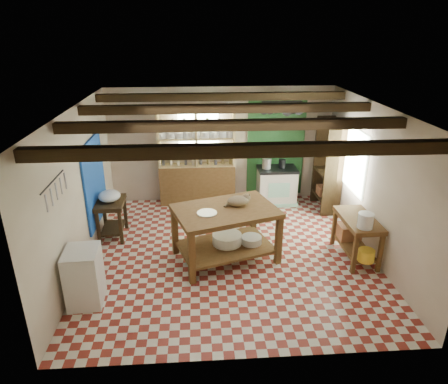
{
  "coord_description": "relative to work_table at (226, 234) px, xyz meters",
  "views": [
    {
      "loc": [
        -0.53,
        -6.22,
        3.76
      ],
      "look_at": [
        -0.08,
        0.3,
        1.07
      ],
      "focal_mm": 32.0,
      "sensor_mm": 36.0,
      "label": 1
    }
  ],
  "objects": [
    {
      "name": "pot_rack",
      "position": [
        1.34,
        2.21,
        1.7
      ],
      "size": [
        0.86,
        0.12,
        0.36
      ],
      "primitive_type": "cube",
      "color": "black",
      "rests_on": "ceiling"
    },
    {
      "name": "kettle_left",
      "position": [
        1.09,
        2.31,
        0.49
      ],
      "size": [
        0.2,
        0.2,
        0.23
      ],
      "primitive_type": "cylinder",
      "rotation": [
        0.0,
        0.0,
        0.0
      ],
      "color": "#B4B4BC",
      "rests_on": "stove"
    },
    {
      "name": "basin_large",
      "position": [
        0.03,
        0.06,
        -0.13
      ],
      "size": [
        0.65,
        0.65,
        0.18
      ],
      "primitive_type": "cylinder",
      "rotation": [
        0.0,
        0.0,
        0.31
      ],
      "color": "white",
      "rests_on": "work_table"
    },
    {
      "name": "wall_back",
      "position": [
        0.09,
        2.66,
        0.82
      ],
      "size": [
        5.0,
        0.04,
        2.6
      ],
      "primitive_type": "cube",
      "color": "beige",
      "rests_on": "floor"
    },
    {
      "name": "utensil_rail",
      "position": [
        -2.35,
        -1.04,
        1.3
      ],
      "size": [
        0.06,
        0.9,
        0.28
      ],
      "primitive_type": "cube",
      "color": "black",
      "rests_on": "wall_left"
    },
    {
      "name": "stove",
      "position": [
        1.34,
        2.31,
        -0.05
      ],
      "size": [
        0.87,
        0.59,
        0.85
      ],
      "primitive_type": "cube",
      "rotation": [
        0.0,
        0.0,
        0.0
      ],
      "color": "silver",
      "rests_on": "floor"
    },
    {
      "name": "window_back",
      "position": [
        -0.41,
        2.64,
        1.22
      ],
      "size": [
        0.9,
        0.02,
        0.8
      ],
      "primitive_type": "cube",
      "color": "silver",
      "rests_on": "wall_back"
    },
    {
      "name": "prep_table",
      "position": [
        -2.11,
        0.94,
        -0.1
      ],
      "size": [
        0.53,
        0.75,
        0.75
      ],
      "primitive_type": "cube",
      "rotation": [
        0.0,
        0.0,
        0.03
      ],
      "color": "#332311",
      "rests_on": "floor"
    },
    {
      "name": "green_wall_patch",
      "position": [
        1.34,
        2.63,
        0.77
      ],
      "size": [
        1.3,
        0.04,
        2.3
      ],
      "primitive_type": "cube",
      "color": "#215324",
      "rests_on": "wall_back"
    },
    {
      "name": "shelving_unit",
      "position": [
        -0.46,
        2.47,
        0.62
      ],
      "size": [
        1.7,
        0.34,
        2.2
      ],
      "primitive_type": "cube",
      "color": "#DBBF7E",
      "rests_on": "floor"
    },
    {
      "name": "enamel_bowl",
      "position": [
        -2.11,
        0.94,
        0.38
      ],
      "size": [
        0.42,
        0.42,
        0.21
      ],
      "primitive_type": "ellipsoid",
      "rotation": [
        0.0,
        0.0,
        0.03
      ],
      "color": "white",
      "rests_on": "prep_table"
    },
    {
      "name": "ceiling_beams",
      "position": [
        0.09,
        0.16,
        2.0
      ],
      "size": [
        5.0,
        3.8,
        0.15
      ],
      "primitive_type": "cube",
      "color": "#332311",
      "rests_on": "ceiling"
    },
    {
      "name": "wall_front",
      "position": [
        0.09,
        -2.34,
        0.82
      ],
      "size": [
        5.0,
        0.04,
        2.6
      ],
      "primitive_type": "cube",
      "color": "beige",
      "rests_on": "floor"
    },
    {
      "name": "kettle_right",
      "position": [
        1.44,
        2.31,
        0.47
      ],
      "size": [
        0.16,
        0.16,
        0.2
      ],
      "primitive_type": "cylinder",
      "rotation": [
        0.0,
        0.0,
        0.0
      ],
      "color": "black",
      "rests_on": "stove"
    },
    {
      "name": "tall_rack",
      "position": [
        2.37,
        1.96,
        0.52
      ],
      "size": [
        0.4,
        0.86,
        2.0
      ],
      "primitive_type": "cube",
      "color": "#332311",
      "rests_on": "floor"
    },
    {
      "name": "window_right",
      "position": [
        2.57,
        1.16,
        0.92
      ],
      "size": [
        0.02,
        1.3,
        1.2
      ],
      "primitive_type": "cube",
      "color": "silver",
      "rests_on": "wall_right"
    },
    {
      "name": "floor",
      "position": [
        0.09,
        0.16,
        -0.49
      ],
      "size": [
        5.0,
        5.0,
        0.02
      ],
      "primitive_type": "cube",
      "color": "maroon",
      "rests_on": "ground"
    },
    {
      "name": "work_table",
      "position": [
        0.0,
        0.0,
        0.0
      ],
      "size": [
        1.94,
        1.58,
        0.95
      ],
      "primitive_type": "cube",
      "rotation": [
        0.0,
        0.0,
        0.31
      ],
      "color": "brown",
      "rests_on": "floor"
    },
    {
      "name": "blue_wall_patch",
      "position": [
        -2.38,
        1.06,
        0.62
      ],
      "size": [
        0.04,
        1.4,
        1.6
      ],
      "primitive_type": "cube",
      "color": "#1647A8",
      "rests_on": "wall_left"
    },
    {
      "name": "white_cabinet",
      "position": [
        -2.13,
        -1.06,
        -0.05
      ],
      "size": [
        0.51,
        0.6,
        0.86
      ],
      "primitive_type": "cube",
      "rotation": [
        0.0,
        0.0,
        0.06
      ],
      "color": "white",
      "rests_on": "floor"
    },
    {
      "name": "right_counter",
      "position": [
        2.27,
        -0.12,
        -0.09
      ],
      "size": [
        0.56,
        1.08,
        0.77
      ],
      "primitive_type": "cube",
      "rotation": [
        0.0,
        0.0,
        0.02
      ],
      "color": "brown",
      "rests_on": "floor"
    },
    {
      "name": "wall_left",
      "position": [
        -2.41,
        0.16,
        0.82
      ],
      "size": [
        0.04,
        5.0,
        2.6
      ],
      "primitive_type": "cube",
      "color": "beige",
      "rests_on": "floor"
    },
    {
      "name": "steel_tray",
      "position": [
        -0.32,
        -0.16,
        0.48
      ],
      "size": [
        0.42,
        0.42,
        0.02
      ],
      "primitive_type": "cylinder",
      "rotation": [
        0.0,
        0.0,
        0.31
      ],
      "color": "#B4B4BC",
      "rests_on": "work_table"
    },
    {
      "name": "wicker_basket",
      "position": [
        2.26,
        0.18,
        -0.14
      ],
      "size": [
        0.39,
        0.31,
        0.26
      ],
      "primitive_type": "cube",
      "rotation": [
        0.0,
        0.0,
        0.02
      ],
      "color": "#A16441",
      "rests_on": "right_counter"
    },
    {
      "name": "wall_right",
      "position": [
        2.59,
        0.16,
        0.82
      ],
      "size": [
        0.04,
        5.0,
        2.6
      ],
      "primitive_type": "cube",
      "color": "beige",
      "rests_on": "floor"
    },
    {
      "name": "basin_small",
      "position": [
        0.46,
        0.04,
        -0.16
      ],
      "size": [
        0.45,
        0.45,
        0.13
      ],
      "primitive_type": "cylinder",
      "rotation": [
        0.0,
        0.0,
        0.31
      ],
      "color": "white",
      "rests_on": "work_table"
    },
    {
      "name": "ceiling",
      "position": [
        0.09,
        0.16,
        2.12
      ],
      "size": [
        5.0,
        5.0,
        0.02
      ],
      "primitive_type": "cube",
      "color": "#46464B",
      "rests_on": "wall_back"
    },
    {
      "name": "white_bucket",
      "position": [
        2.23,
        -0.47,
        0.42
      ],
      "size": [
        0.26,
        0.26,
        0.25
      ],
      "primitive_type": "cylinder",
      "rotation": [
        0.0,
        0.0,
        0.02
      ],
      "color": "white",
      "rests_on": "right_counter"
    },
    {
      "name": "yellow_tub",
      "position": [
        2.28,
        -0.57,
        -0.17
      ],
      "size": [
        0.28,
        0.28,
        0.2
      ],
      "primitive_type": "cylinder",
      "rotation": [
        0.0,
        0.0,
        0.02
      ],
      "color": "yellow",
      "rests_on": "right_counter"
    },
    {
      "name": "cat",
      "position": [
        0.22,
        0.12,
        0.56
      ],
      "size": [
        0.46,
        0.42,
        0.17
      ],
      "primitive_type": "ellipsoid",
      "rotation": [
        0.0,
        0.0,
        0.49
      ],
      "color": "#8B7551",
      "rests_on": "work_table"
    }
  ]
}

